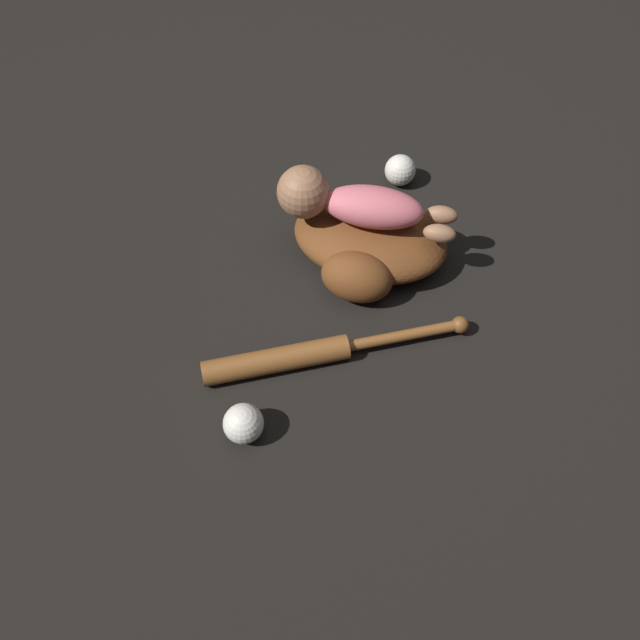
% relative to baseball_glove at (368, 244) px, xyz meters
% --- Properties ---
extents(ground_plane, '(6.00, 6.00, 0.00)m').
position_rel_baseball_glove_xyz_m(ground_plane, '(-0.05, 0.01, -0.05)').
color(ground_plane, black).
extents(baseball_glove, '(0.39, 0.35, 0.11)m').
position_rel_baseball_glove_xyz_m(baseball_glove, '(0.00, 0.00, 0.00)').
color(baseball_glove, brown).
rests_on(baseball_glove, ground).
extents(baby_figure, '(0.37, 0.22, 0.11)m').
position_rel_baseball_glove_xyz_m(baby_figure, '(0.05, 0.00, 0.10)').
color(baby_figure, '#D16670').
rests_on(baby_figure, baseball_glove).
extents(baseball_bat, '(0.39, 0.41, 0.05)m').
position_rel_baseball_glove_xyz_m(baseball_bat, '(-0.04, 0.29, -0.03)').
color(baseball_bat, brown).
rests_on(baseball_bat, ground).
extents(baseball, '(0.07, 0.07, 0.07)m').
position_rel_baseball_glove_xyz_m(baseball, '(-0.03, 0.48, -0.02)').
color(baseball, silver).
rests_on(baseball, ground).
extents(baseball_spare, '(0.07, 0.07, 0.07)m').
position_rel_baseball_glove_xyz_m(baseball_spare, '(0.07, -0.25, -0.02)').
color(baseball_spare, silver).
rests_on(baseball_spare, ground).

